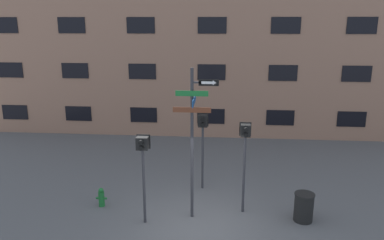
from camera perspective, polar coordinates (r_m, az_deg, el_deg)
name	(u,v)px	position (r m, az deg, el deg)	size (l,w,h in m)	color
ground_plane	(200,227)	(11.18, 1.19, -15.93)	(60.00, 60.00, 0.00)	#515154
building_facade	(212,25)	(18.55, 3.12, 14.22)	(24.00, 0.64, 11.09)	#936B56
street_sign_pole	(194,131)	(10.63, 0.28, -1.72)	(1.28, 1.08, 4.49)	#2D2D33
pedestrian_signal_left	(143,155)	(10.60, -7.50, -5.37)	(0.39, 0.40, 2.65)	#2D2D33
pedestrian_signal_right	(245,145)	(11.18, 8.08, -3.75)	(0.35, 0.40, 2.83)	#2D2D33
pedestrian_signal_across	(203,130)	(12.72, 1.65, -1.59)	(0.37, 0.40, 2.71)	#2D2D33
fire_hydrant	(101,197)	(12.46, -13.64, -11.39)	(0.35, 0.19, 0.62)	#196028
trash_bin	(304,207)	(11.73, 16.67, -12.60)	(0.59, 0.59, 0.86)	black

